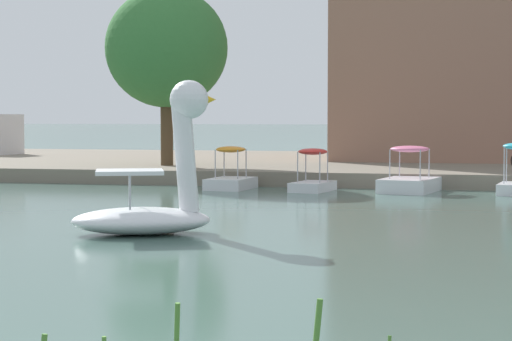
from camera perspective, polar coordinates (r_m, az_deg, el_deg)
name	(u,v)px	position (r m, az deg, el deg)	size (l,w,h in m)	color
shore_bank_far	(410,166)	(39.92, 9.34, 0.25)	(142.86, 18.82, 0.50)	slate
swan_boat	(154,192)	(18.81, -6.24, -1.32)	(3.14, 2.47, 3.07)	white
pedal_boat_pink	(410,178)	(29.49, 9.30, -0.48)	(1.91, 2.57, 1.44)	white
pedal_boat_red	(313,178)	(29.38, 3.46, -0.48)	(1.32, 1.92, 1.35)	white
pedal_boat_orange	(231,177)	(30.24, -1.54, -0.41)	(1.40, 2.04, 1.39)	white
tree_sapling_by_fence	(166,48)	(35.58, -5.46, 7.39)	(5.23, 4.90, 6.66)	#4C3823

